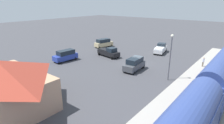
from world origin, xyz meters
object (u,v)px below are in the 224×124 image
object	(u,v)px
pedestrian_on_platform	(203,61)
suv_charcoal	(134,64)
suv_tan	(104,43)
light_pole_near_platform	(171,52)
pickup_white	(161,49)
suv_blue	(66,55)
pickup_black	(109,52)
station_building	(0,85)

from	to	relation	value
pedestrian_on_platform	suv_charcoal	xyz separation A→B (m)	(9.14, 8.67, -0.13)
suv_tan	light_pole_near_platform	xyz separation A→B (m)	(-21.93, 10.07, 3.36)
pickup_white	suv_blue	world-z (taller)	suv_blue
pedestrian_on_platform	suv_tan	xyz separation A→B (m)	(24.70, -0.97, -0.13)
suv_tan	pickup_black	bearing A→B (deg)	138.31
pickup_black	pickup_white	distance (m)	12.56
suv_charcoal	pedestrian_on_platform	bearing A→B (deg)	-136.49
suv_charcoal	suv_blue	distance (m)	14.41
light_pole_near_platform	suv_tan	bearing A→B (deg)	-24.66
station_building	suv_tan	size ratio (longest dim) A/B	2.18
pickup_black	suv_tan	distance (m)	8.98
suv_tan	suv_blue	distance (m)	13.92
pedestrian_on_platform	suv_tan	world-z (taller)	suv_tan
pedestrian_on_platform	suv_charcoal	bearing A→B (deg)	43.51
station_building	pickup_black	xyz separation A→B (m)	(4.02, -23.26, -1.96)
pedestrian_on_platform	pickup_black	size ratio (longest dim) A/B	0.30
suv_charcoal	light_pole_near_platform	bearing A→B (deg)	176.15
suv_blue	suv_charcoal	bearing A→B (deg)	-163.19
pickup_white	suv_tan	bearing A→B (deg)	16.04
station_building	pedestrian_on_platform	xyz separation A→B (m)	(-13.97, -28.27, -1.71)
pedestrian_on_platform	light_pole_near_platform	distance (m)	10.05
pickup_black	suv_charcoal	world-z (taller)	suv_charcoal
suv_tan	suv_blue	world-z (taller)	same
pickup_black	suv_blue	world-z (taller)	suv_blue
pedestrian_on_platform	pickup_white	bearing A→B (deg)	-25.77
suv_blue	pickup_white	bearing A→B (deg)	-124.84
station_building	pickup_white	size ratio (longest dim) A/B	2.00
suv_blue	station_building	bearing A→B (deg)	120.13
station_building	suv_charcoal	world-z (taller)	station_building
pickup_white	light_pole_near_platform	distance (m)	16.49
pickup_white	light_pole_near_platform	xyz separation A→B (m)	(-7.70, 14.16, 3.48)
suv_charcoal	suv_blue	xyz separation A→B (m)	(13.79, 4.17, 0.00)
pickup_white	light_pole_near_platform	bearing A→B (deg)	118.55
station_building	pedestrian_on_platform	distance (m)	31.58
suv_charcoal	pickup_white	distance (m)	13.79
pickup_white	pedestrian_on_platform	bearing A→B (deg)	154.23
suv_blue	light_pole_near_platform	size ratio (longest dim) A/B	0.71
suv_tan	station_building	bearing A→B (deg)	110.15
station_building	suv_blue	bearing A→B (deg)	-59.87
station_building	light_pole_near_platform	world-z (taller)	light_pole_near_platform
pickup_black	light_pole_near_platform	bearing A→B (deg)	164.95
pickup_black	pedestrian_on_platform	bearing A→B (deg)	-164.45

